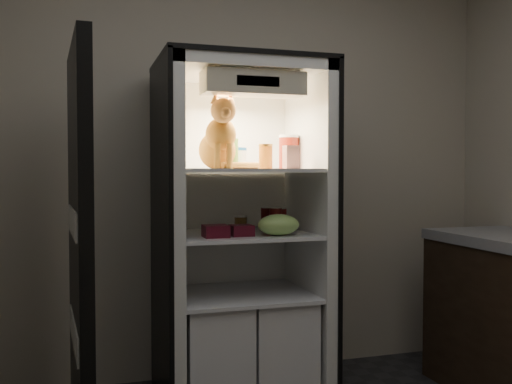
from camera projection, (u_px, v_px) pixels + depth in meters
room_shell at (354, 64)px, 1.83m from camera, size 3.60×3.60×3.60m
refrigerator at (239, 258)px, 3.18m from camera, size 0.90×0.72×1.88m
fridge_door at (80, 250)px, 2.61m from camera, size 0.11×0.87×1.85m
tabby_cat at (219, 141)px, 3.00m from camera, size 0.32×0.37×0.39m
parmesan_shaker at (233, 154)px, 3.11m from camera, size 0.06×0.06×0.16m
mayo_tub at (239, 158)px, 3.22m from camera, size 0.09×0.09×0.12m
salsa_jar at (266, 156)px, 3.11m from camera, size 0.08×0.08×0.13m
pepper_jar at (289, 152)px, 3.28m from camera, size 0.12×0.12×0.19m
cream_carton at (291, 157)px, 3.02m from camera, size 0.07×0.07×0.12m
soda_can_a at (267, 219)px, 3.23m from camera, size 0.07×0.07×0.13m
soda_can_b at (280, 220)px, 3.18m from camera, size 0.07×0.07×0.13m
soda_can_c at (276, 220)px, 3.16m from camera, size 0.07×0.07×0.14m
condiment_jar at (241, 224)px, 3.13m from camera, size 0.07×0.07×0.09m
grape_bag at (279, 225)px, 2.98m from camera, size 0.22×0.16×0.11m
berry_box_left at (216, 231)px, 2.90m from camera, size 0.12×0.12×0.06m
berry_box_right at (241, 230)px, 2.96m from camera, size 0.11×0.11×0.06m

